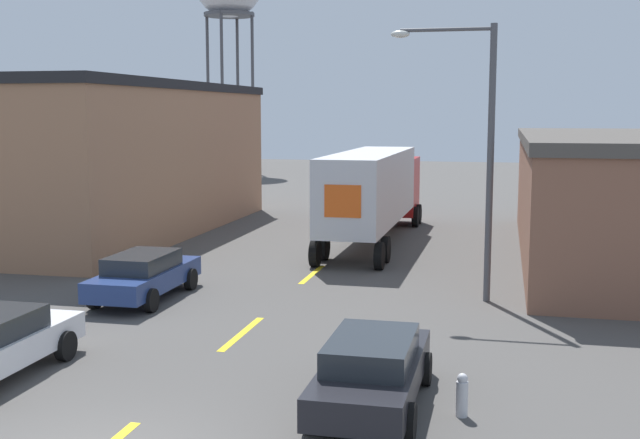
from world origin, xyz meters
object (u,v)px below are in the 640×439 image
(parked_car_left_far, at_px, (144,274))
(fire_hydrant, at_px, (462,395))
(street_lamp, at_px, (478,141))
(parked_car_right_near, at_px, (372,369))
(semi_truck, at_px, (375,188))

(parked_car_left_far, xyz_separation_m, fire_hydrant, (9.81, -7.36, -0.35))
(parked_car_left_far, height_order, street_lamp, street_lamp)
(street_lamp, bearing_deg, parked_car_left_far, -167.97)
(parked_car_left_far, xyz_separation_m, street_lamp, (9.66, 2.06, 4.00))
(parked_car_right_near, distance_m, fire_hydrant, 1.73)
(parked_car_left_far, height_order, fire_hydrant, parked_car_left_far)
(fire_hydrant, bearing_deg, parked_car_right_near, 177.22)
(semi_truck, distance_m, fire_hydrant, 20.11)
(street_lamp, bearing_deg, semi_truck, 114.63)
(parked_car_right_near, distance_m, street_lamp, 10.27)
(semi_truck, relative_size, fire_hydrant, 16.97)
(semi_truck, height_order, parked_car_right_near, semi_truck)
(parked_car_left_far, bearing_deg, fire_hydrant, -36.87)
(parked_car_left_far, distance_m, fire_hydrant, 12.26)
(parked_car_right_near, xyz_separation_m, fire_hydrant, (1.69, -0.08, -0.35))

